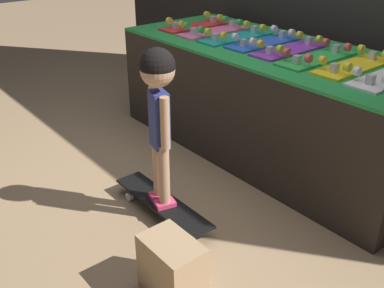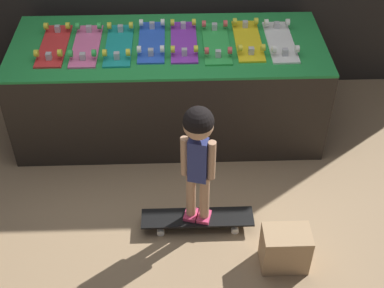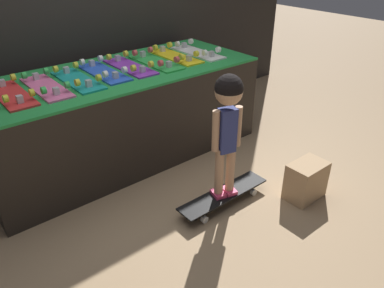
% 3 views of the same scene
% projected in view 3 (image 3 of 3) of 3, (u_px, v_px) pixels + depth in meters
% --- Properties ---
extents(ground_plane, '(16.00, 16.00, 0.00)m').
position_uv_depth(ground_plane, '(165.00, 182.00, 3.11)').
color(ground_plane, '#9E7F5B').
extents(display_rack, '(2.41, 0.97, 0.80)m').
position_uv_depth(display_rack, '(122.00, 114.00, 3.34)').
color(display_rack, black).
rests_on(display_rack, ground_plane).
extents(skateboard_red_on_rack, '(0.20, 0.62, 0.09)m').
position_uv_depth(skateboard_red_on_rack, '(11.00, 93.00, 2.65)').
color(skateboard_red_on_rack, red).
rests_on(skateboard_red_on_rack, display_rack).
extents(skateboard_pink_on_rack, '(0.20, 0.62, 0.09)m').
position_uv_depth(skateboard_pink_on_rack, '(46.00, 86.00, 2.78)').
color(skateboard_pink_on_rack, pink).
rests_on(skateboard_pink_on_rack, display_rack).
extents(skateboard_teal_on_rack, '(0.20, 0.62, 0.09)m').
position_uv_depth(skateboard_teal_on_rack, '(77.00, 79.00, 2.92)').
color(skateboard_teal_on_rack, teal).
rests_on(skateboard_teal_on_rack, display_rack).
extents(skateboard_blue_on_rack, '(0.20, 0.62, 0.09)m').
position_uv_depth(skateboard_blue_on_rack, '(103.00, 71.00, 3.08)').
color(skateboard_blue_on_rack, blue).
rests_on(skateboard_blue_on_rack, display_rack).
extents(skateboard_purple_on_rack, '(0.20, 0.62, 0.09)m').
position_uv_depth(skateboard_purple_on_rack, '(130.00, 66.00, 3.21)').
color(skateboard_purple_on_rack, purple).
rests_on(skateboard_purple_on_rack, display_rack).
extents(skateboard_green_on_rack, '(0.20, 0.62, 0.09)m').
position_uv_depth(skateboard_green_on_rack, '(155.00, 61.00, 3.33)').
color(skateboard_green_on_rack, green).
rests_on(skateboard_green_on_rack, display_rack).
extents(skateboard_yellow_on_rack, '(0.20, 0.62, 0.09)m').
position_uv_depth(skateboard_yellow_on_rack, '(175.00, 56.00, 3.49)').
color(skateboard_yellow_on_rack, yellow).
rests_on(skateboard_yellow_on_rack, display_rack).
extents(skateboard_white_on_rack, '(0.20, 0.62, 0.09)m').
position_uv_depth(skateboard_white_on_rack, '(197.00, 52.00, 3.60)').
color(skateboard_white_on_rack, white).
rests_on(skateboard_white_on_rack, display_rack).
extents(skateboard_on_floor, '(0.78, 0.18, 0.09)m').
position_uv_depth(skateboard_on_floor, '(224.00, 195.00, 2.83)').
color(skateboard_on_floor, black).
rests_on(skateboard_on_floor, ground_plane).
extents(child, '(0.22, 0.19, 0.94)m').
position_uv_depth(child, '(228.00, 114.00, 2.51)').
color(child, '#E03D6B').
rests_on(child, skateboard_on_floor).
extents(storage_box, '(0.30, 0.20, 0.30)m').
position_uv_depth(storage_box, '(306.00, 180.00, 2.87)').
color(storage_box, tan).
rests_on(storage_box, ground_plane).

